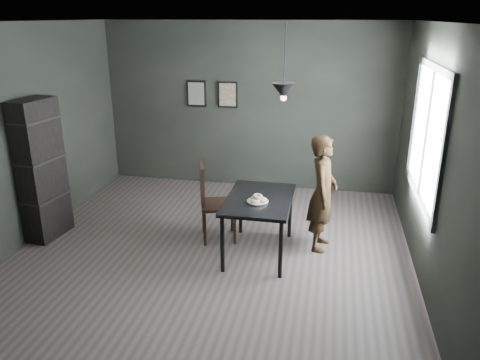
% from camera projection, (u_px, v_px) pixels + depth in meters
% --- Properties ---
extents(ground, '(5.00, 5.00, 0.00)m').
position_uv_depth(ground, '(213.00, 248.00, 6.09)').
color(ground, '#383330').
rests_on(ground, ground).
extents(back_wall, '(5.00, 0.10, 2.80)m').
position_uv_depth(back_wall, '(248.00, 107.00, 7.94)').
color(back_wall, black).
rests_on(back_wall, ground).
extents(ceiling, '(5.00, 5.00, 0.02)m').
position_uv_depth(ceiling, '(208.00, 22.00, 5.16)').
color(ceiling, silver).
rests_on(ceiling, ground).
extents(window_assembly, '(0.04, 1.96, 1.56)m').
position_uv_depth(window_assembly, '(426.00, 134.00, 5.28)').
color(window_assembly, white).
rests_on(window_assembly, ground).
extents(cafe_table, '(0.80, 1.20, 0.75)m').
position_uv_depth(cafe_table, '(259.00, 204.00, 5.76)').
color(cafe_table, black).
rests_on(cafe_table, ground).
extents(white_plate, '(0.23, 0.23, 0.01)m').
position_uv_depth(white_plate, '(258.00, 202.00, 5.60)').
color(white_plate, white).
rests_on(white_plate, cafe_table).
extents(donut_pile, '(0.20, 0.21, 0.09)m').
position_uv_depth(donut_pile, '(258.00, 199.00, 5.59)').
color(donut_pile, beige).
rests_on(donut_pile, white_plate).
extents(woman, '(0.40, 0.58, 1.50)m').
position_uv_depth(woman, '(323.00, 193.00, 5.89)').
color(woman, black).
rests_on(woman, ground).
extents(wood_chair, '(0.58, 0.58, 1.06)m').
position_uv_depth(wood_chair, '(211.00, 197.00, 6.16)').
color(wood_chair, black).
rests_on(wood_chair, ground).
extents(shelf_unit, '(0.42, 0.66, 1.88)m').
position_uv_depth(shelf_unit, '(40.00, 170.00, 6.16)').
color(shelf_unit, black).
rests_on(shelf_unit, ground).
extents(pendant_lamp, '(0.28, 0.28, 0.86)m').
position_uv_depth(pendant_lamp, '(284.00, 91.00, 5.34)').
color(pendant_lamp, black).
rests_on(pendant_lamp, ground).
extents(framed_print_left, '(0.34, 0.04, 0.44)m').
position_uv_depth(framed_print_left, '(196.00, 94.00, 8.01)').
color(framed_print_left, black).
rests_on(framed_print_left, ground).
extents(framed_print_right, '(0.34, 0.04, 0.44)m').
position_uv_depth(framed_print_right, '(228.00, 95.00, 7.91)').
color(framed_print_right, black).
rests_on(framed_print_right, ground).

